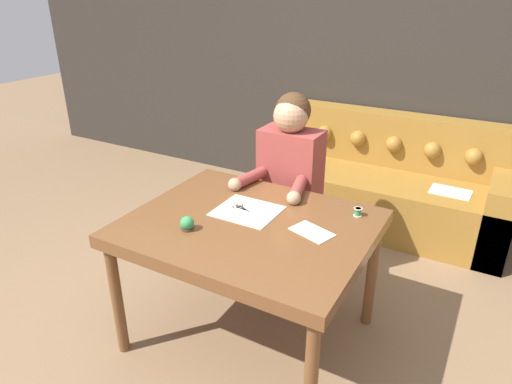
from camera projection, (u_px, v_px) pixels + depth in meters
The scene contains 10 objects.
ground_plane at pixel (238, 351), 2.53m from camera, with size 16.00×16.00×0.00m, color #846647.
wall_back at pixel (379, 56), 3.80m from camera, with size 8.00×0.06×2.60m.
dining_table at pixel (249, 234), 2.37m from camera, with size 1.23×1.00×0.74m.
couch at pixel (386, 186), 3.79m from camera, with size 1.91×0.77×0.88m.
person at pixel (289, 189), 2.94m from camera, with size 0.46×0.55×1.27m.
pattern_paper_main at pixel (247, 211), 2.45m from camera, with size 0.33×0.29×0.00m.
pattern_paper_offcut at pixel (312, 232), 2.24m from camera, with size 0.24×0.19×0.00m.
scissors at pixel (243, 209), 2.47m from camera, with size 0.20×0.11×0.01m.
thread_spool at pixel (358, 212), 2.39m from camera, with size 0.04×0.04×0.05m.
pin_cushion at pixel (187, 224), 2.25m from camera, with size 0.07×0.07×0.07m.
Camera 1 is at (1.03, -1.63, 1.86)m, focal length 32.00 mm.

